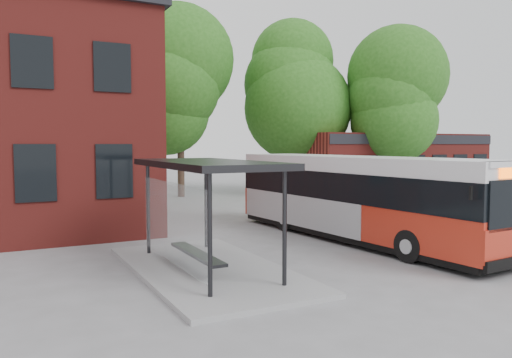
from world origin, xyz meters
name	(u,v)px	position (x,y,z in m)	size (l,w,h in m)	color
ground	(328,248)	(0.00, 0.00, 0.00)	(100.00, 100.00, 0.00)	slate
shop_row	(385,163)	(15.00, 14.00, 2.00)	(14.00, 6.20, 4.00)	maroon
bus_shelter	(208,216)	(-4.50, -1.00, 1.45)	(3.60, 7.00, 2.90)	black
bike_rail	(357,198)	(9.28, 10.00, 0.19)	(5.20, 0.10, 0.38)	black
tree_0	(62,103)	(-6.00, 16.00, 5.50)	(7.92, 7.92, 11.00)	#225617
tree_1	(180,113)	(1.00, 17.00, 5.20)	(7.92, 7.92, 10.40)	#225617
tree_2	(285,111)	(8.00, 16.00, 5.50)	(7.92, 7.92, 11.00)	#225617
tree_3	(384,123)	(13.00, 12.00, 4.64)	(7.04, 7.04, 9.28)	#225617
city_bus	(357,198)	(1.66, 0.62, 1.44)	(2.41, 11.32, 2.88)	red
bicycle_0	(318,194)	(6.93, 10.51, 0.47)	(0.63, 1.80, 0.94)	black
bicycle_1	(339,193)	(8.30, 10.37, 0.49)	(0.46, 1.62, 0.97)	black
bicycle_2	(335,192)	(8.41, 10.95, 0.49)	(0.65, 1.86, 0.98)	black
bicycle_3	(362,192)	(9.74, 10.11, 0.49)	(0.46, 1.64, 0.99)	black
bicycle_4	(360,191)	(10.17, 10.86, 0.45)	(0.60, 1.73, 0.91)	navy
bicycle_5	(376,190)	(10.96, 10.28, 0.53)	(0.50, 1.76, 1.06)	black
bicycle_6	(374,190)	(11.27, 10.82, 0.48)	(0.64, 1.83, 0.96)	black
bicycle_7	(381,189)	(11.80, 10.83, 0.54)	(0.51, 1.81, 1.09)	black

